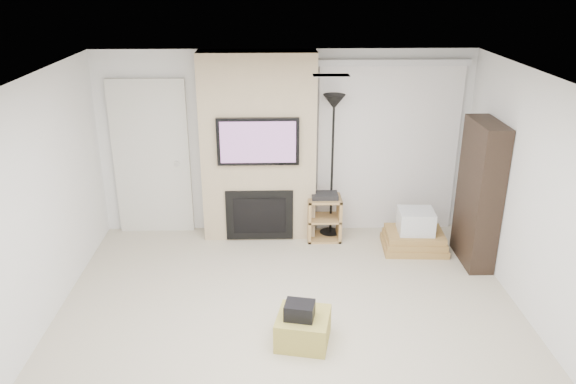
{
  "coord_description": "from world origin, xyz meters",
  "views": [
    {
      "loc": [
        -0.16,
        -4.55,
        3.43
      ],
      "look_at": [
        0.0,
        1.2,
        1.15
      ],
      "focal_mm": 35.0,
      "sensor_mm": 36.0,
      "label": 1
    }
  ],
  "objects_px": {
    "ottoman": "(303,328)",
    "floor_lamp": "(333,126)",
    "av_stand": "(324,215)",
    "box_stack": "(415,234)",
    "bookshelf": "(479,194)"
  },
  "relations": [
    {
      "from": "ottoman",
      "to": "floor_lamp",
      "type": "xyz_separation_m",
      "value": [
        0.51,
        2.43,
        1.39
      ]
    },
    {
      "from": "floor_lamp",
      "to": "av_stand",
      "type": "relative_size",
      "value": 2.97
    },
    {
      "from": "av_stand",
      "to": "box_stack",
      "type": "height_order",
      "value": "av_stand"
    },
    {
      "from": "bookshelf",
      "to": "floor_lamp",
      "type": "bearing_deg",
      "value": 155.01
    },
    {
      "from": "floor_lamp",
      "to": "box_stack",
      "type": "distance_m",
      "value": 1.77
    },
    {
      "from": "av_stand",
      "to": "bookshelf",
      "type": "height_order",
      "value": "bookshelf"
    },
    {
      "from": "box_stack",
      "to": "bookshelf",
      "type": "relative_size",
      "value": 0.47
    },
    {
      "from": "floor_lamp",
      "to": "box_stack",
      "type": "bearing_deg",
      "value": -24.04
    },
    {
      "from": "ottoman",
      "to": "box_stack",
      "type": "bearing_deg",
      "value": 51.23
    },
    {
      "from": "av_stand",
      "to": "bookshelf",
      "type": "relative_size",
      "value": 0.37
    },
    {
      "from": "floor_lamp",
      "to": "bookshelf",
      "type": "height_order",
      "value": "floor_lamp"
    },
    {
      "from": "bookshelf",
      "to": "box_stack",
      "type": "bearing_deg",
      "value": 153.5
    },
    {
      "from": "ottoman",
      "to": "floor_lamp",
      "type": "distance_m",
      "value": 2.84
    },
    {
      "from": "av_stand",
      "to": "box_stack",
      "type": "distance_m",
      "value": 1.22
    },
    {
      "from": "ottoman",
      "to": "floor_lamp",
      "type": "bearing_deg",
      "value": 78.14
    }
  ]
}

